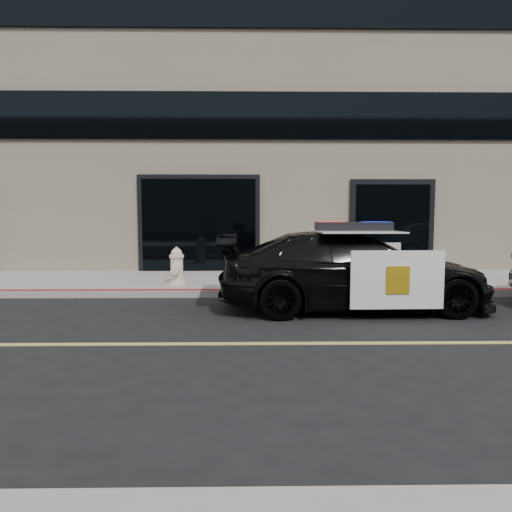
{
  "coord_description": "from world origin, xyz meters",
  "views": [
    {
      "loc": [
        0.42,
        -6.05,
        1.75
      ],
      "look_at": [
        0.55,
        2.2,
        1.0
      ],
      "focal_mm": 32.0,
      "sensor_mm": 36.0,
      "label": 1
    }
  ],
  "objects": [
    {
      "name": "fire_hydrant",
      "position": [
        -1.24,
        4.33,
        0.55
      ],
      "size": [
        0.39,
        0.54,
        0.86
      ],
      "color": "#FDE6C8",
      "rests_on": "sidewalk_n"
    },
    {
      "name": "sidewalk_n",
      "position": [
        0.0,
        5.25,
        0.07
      ],
      "size": [
        60.0,
        3.5,
        0.15
      ],
      "primitive_type": "cube",
      "color": "gray",
      "rests_on": "ground"
    },
    {
      "name": "police_car",
      "position": [
        2.33,
        2.26,
        0.73
      ],
      "size": [
        2.36,
        5.02,
        1.62
      ],
      "color": "black",
      "rests_on": "ground"
    },
    {
      "name": "ground",
      "position": [
        0.0,
        0.0,
        0.0
      ],
      "size": [
        120.0,
        120.0,
        0.0
      ],
      "primitive_type": "plane",
      "color": "black",
      "rests_on": "ground"
    },
    {
      "name": "building_n",
      "position": [
        0.0,
        10.5,
        6.0
      ],
      "size": [
        60.0,
        7.0,
        12.0
      ],
      "primitive_type": "cube",
      "color": "#756856",
      "rests_on": "ground"
    }
  ]
}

